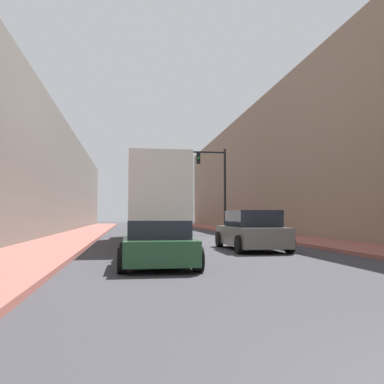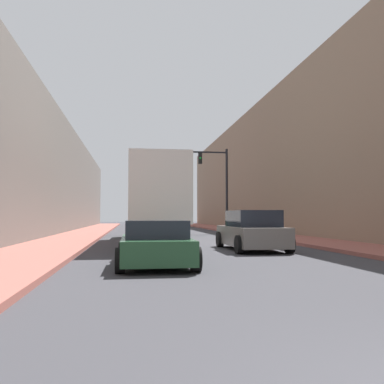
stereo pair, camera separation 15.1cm
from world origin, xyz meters
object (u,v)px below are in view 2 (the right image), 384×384
Objects in this scene: semi_truck at (152,200)px; suv_car at (252,231)px; sedan_car at (155,244)px; traffic_signal_gantry at (208,175)px.

semi_truck is 2.86× the size of suv_car.
semi_truck is at bearing 87.72° from sedan_car.
traffic_signal_gantry reaches higher than semi_truck.
traffic_signal_gantry reaches higher than suv_car.
traffic_signal_gantry is at bearing 65.56° from semi_truck.
suv_car is 17.36m from traffic_signal_gantry.
suv_car is at bearing 49.79° from sedan_car.
traffic_signal_gantry is (5.53, 21.93, 4.15)m from sedan_car.
semi_truck is at bearing -114.44° from traffic_signal_gantry.
sedan_car is at bearing -104.16° from traffic_signal_gantry.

